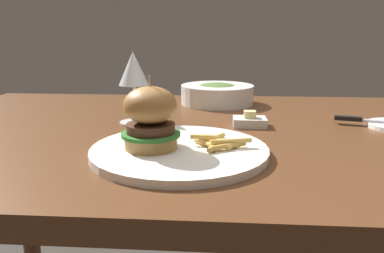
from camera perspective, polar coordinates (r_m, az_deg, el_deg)
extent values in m
cube|color=#56331C|center=(0.86, 1.69, -1.36)|extent=(1.44, 0.88, 0.04)
cylinder|color=#56331C|center=(1.52, -23.88, -10.43)|extent=(0.06, 0.06, 0.70)
cylinder|color=white|center=(0.66, -1.91, -3.70)|extent=(0.31, 0.31, 0.01)
cylinder|color=#B78447|center=(0.66, -6.24, -2.33)|extent=(0.09, 0.09, 0.02)
cylinder|color=#2D7028|center=(0.65, -6.28, -1.15)|extent=(0.10, 0.10, 0.01)
cylinder|color=#4C2D1E|center=(0.65, -6.30, -0.22)|extent=(0.08, 0.08, 0.02)
ellipsoid|color=#9C6A35|center=(0.64, -6.40, 3.25)|extent=(0.09, 0.09, 0.06)
cylinder|color=#CCB78C|center=(0.64, -6.46, 5.46)|extent=(0.00, 0.00, 0.05)
cylinder|color=#E0B251|center=(0.68, 2.74, -2.16)|extent=(0.04, 0.06, 0.01)
cylinder|color=#E0B251|center=(0.66, 6.24, -2.79)|extent=(0.03, 0.05, 0.01)
cylinder|color=#E0B251|center=(0.70, 3.56, -1.70)|extent=(0.04, 0.05, 0.01)
cylinder|color=gold|center=(0.65, 5.49, -2.97)|extent=(0.06, 0.05, 0.01)
cylinder|color=gold|center=(0.66, 1.92, -2.54)|extent=(0.04, 0.04, 0.01)
cylinder|color=#EABC5B|center=(0.65, 5.94, -2.24)|extent=(0.07, 0.03, 0.01)
cylinder|color=#E0B251|center=(0.66, 1.78, -1.61)|extent=(0.05, 0.01, 0.01)
cylinder|color=#EABC5B|center=(0.67, 2.98, -2.30)|extent=(0.05, 0.02, 0.01)
cylinder|color=#EABC5B|center=(0.64, 3.28, -3.08)|extent=(0.02, 0.05, 0.01)
cylinder|color=silver|center=(0.90, -8.62, 0.64)|extent=(0.07, 0.07, 0.00)
cylinder|color=silver|center=(0.89, -8.72, 3.49)|extent=(0.01, 0.01, 0.09)
cone|color=silver|center=(0.88, -8.92, 8.75)|extent=(0.07, 0.07, 0.08)
cube|color=black|center=(0.95, 22.68, 1.16)|extent=(0.06, 0.03, 0.01)
cube|color=white|center=(0.87, 8.77, 0.70)|extent=(0.08, 0.06, 0.02)
cube|color=#F4E58C|center=(0.87, 8.81, 1.85)|extent=(0.03, 0.02, 0.02)
cylinder|color=white|center=(1.14, 3.85, 4.90)|extent=(0.22, 0.22, 0.06)
ellipsoid|color=#4C662D|center=(1.14, 3.87, 6.01)|extent=(0.12, 0.12, 0.02)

